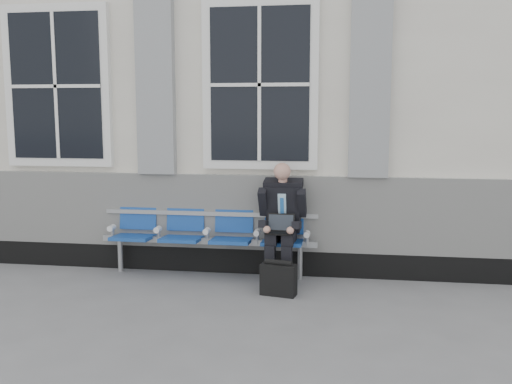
# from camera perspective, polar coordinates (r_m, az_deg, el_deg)

# --- Properties ---
(ground) EXTENTS (70.00, 70.00, 0.00)m
(ground) POSITION_cam_1_polar(r_m,az_deg,el_deg) (5.67, -5.33, -12.02)
(ground) COLOR slate
(ground) RESTS_ON ground
(station_building) EXTENTS (14.40, 4.40, 4.49)m
(station_building) POSITION_cam_1_polar(r_m,az_deg,el_deg) (8.75, -0.11, 9.85)
(station_building) COLOR silver
(station_building) RESTS_ON ground
(bench) EXTENTS (2.60, 0.47, 0.91)m
(bench) POSITION_cam_1_polar(r_m,az_deg,el_deg) (6.82, -4.81, -3.77)
(bench) COLOR #9EA0A3
(bench) RESTS_ON ground
(businessman) EXTENTS (0.55, 0.73, 1.37)m
(businessman) POSITION_cam_1_polar(r_m,az_deg,el_deg) (6.51, 2.61, -2.55)
(businessman) COLOR black
(businessman) RESTS_ON ground
(briefcase) EXTENTS (0.40, 0.23, 0.39)m
(briefcase) POSITION_cam_1_polar(r_m,az_deg,el_deg) (6.14, 2.27, -8.68)
(briefcase) COLOR black
(briefcase) RESTS_ON ground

